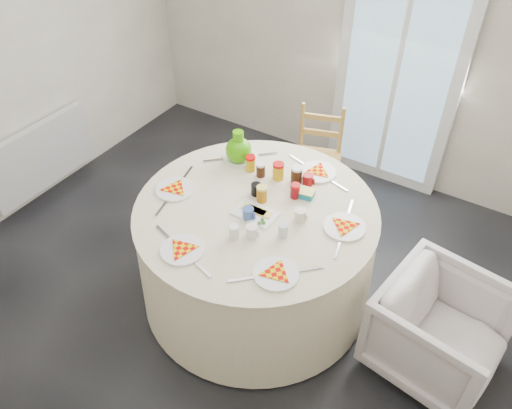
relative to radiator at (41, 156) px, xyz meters
The scene contains 13 objects.
floor 1.99m from the radiator, ahead, with size 4.00×4.00×0.00m, color black.
wall_back 2.80m from the radiator, 42.86° to the left, with size 4.00×0.02×2.60m, color #BCB5A3.
glass_door 3.00m from the radiator, 36.79° to the left, with size 1.00×0.08×2.10m, color silver.
radiator is the anchor object (origin of this frame).
table 2.10m from the radiator, ahead, with size 1.56×1.56×0.79m, color beige.
wooden_chair 2.29m from the radiator, 29.46° to the left, with size 0.37×0.36×0.84m, color #A68439, non-canonical shape.
armchair 3.32m from the radiator, ahead, with size 0.68×0.63×0.70m, color beige.
place_settings 2.14m from the radiator, ahead, with size 1.34×1.34×0.02m, color white, non-canonical shape.
jar_cluster 2.11m from the radiator, ahead, with size 0.44×0.22×0.13m, color #AD681E, non-canonical shape.
butter_tub 2.35m from the radiator, ahead, with size 0.12×0.09×0.05m, color #0B738A.
green_pitcher 1.84m from the radiator, 11.94° to the left, with size 0.18×0.18×0.23m, color #3DA404, non-canonical shape.
cheese_platter 2.16m from the radiator, ahead, with size 0.26×0.17×0.03m, color silver, non-canonical shape.
mugs_glasses 2.25m from the radiator, ahead, with size 0.51×0.51×0.09m, color #9B9595, non-canonical shape.
Camera 1 is at (1.38, -1.74, 2.78)m, focal length 35.00 mm.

